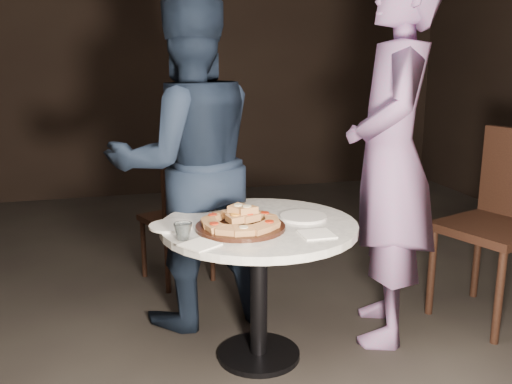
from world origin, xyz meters
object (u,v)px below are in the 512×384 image
at_px(chair_far, 183,212).
at_px(diner_teal, 391,158).
at_px(serving_board, 240,227).
at_px(focaccia_pile, 241,219).
at_px(water_glass, 183,231).
at_px(table, 259,249).
at_px(diner_navy, 188,164).
at_px(chair_right, 505,212).

relative_size(chair_far, diner_teal, 0.43).
xyz_separation_m(serving_board, focaccia_pile, (0.00, 0.00, 0.04)).
distance_m(serving_board, water_glass, 0.27).
relative_size(table, water_glass, 13.45).
bearing_deg(focaccia_pile, diner_teal, 10.68).
distance_m(serving_board, diner_teal, 0.83).
height_order(chair_far, diner_navy, diner_navy).
distance_m(table, chair_right, 1.39).
height_order(serving_board, water_glass, water_glass).
height_order(focaccia_pile, chair_right, chair_right).
bearing_deg(serving_board, chair_far, 95.89).
relative_size(serving_board, focaccia_pile, 1.13).
bearing_deg(chair_far, water_glass, 60.70).
height_order(chair_right, diner_teal, diner_teal).
height_order(focaccia_pile, water_glass, focaccia_pile).
bearing_deg(diner_navy, diner_teal, 147.59).
distance_m(chair_far, diner_navy, 0.63).
bearing_deg(serving_board, diner_teal, 10.78).
bearing_deg(chair_far, table, 80.18).
xyz_separation_m(table, focaccia_pile, (-0.10, -0.07, 0.17)).
relative_size(table, chair_far, 1.30).
height_order(table, chair_right, chair_right).
bearing_deg(focaccia_pile, diner_navy, 104.14).
relative_size(table, diner_teal, 0.56).
height_order(table, chair_far, chair_far).
bearing_deg(serving_board, diner_navy, 103.83).
relative_size(focaccia_pile, chair_right, 0.34).
relative_size(serving_board, chair_right, 0.38).
distance_m(serving_board, diner_navy, 0.61).
relative_size(water_glass, chair_far, 0.10).
bearing_deg(water_glass, table, 22.51).
bearing_deg(focaccia_pile, chair_far, 96.05).
distance_m(chair_right, diner_navy, 1.69).
relative_size(water_glass, diner_navy, 0.05).
height_order(serving_board, chair_right, chair_right).
height_order(water_glass, diner_teal, diner_teal).
bearing_deg(focaccia_pile, serving_board, -145.17).
bearing_deg(water_glass, focaccia_pile, 17.71).
distance_m(water_glass, diner_teal, 1.09).
relative_size(chair_right, diner_navy, 0.60).
bearing_deg(water_glass, diner_navy, 79.60).
distance_m(chair_right, diner_teal, 0.78).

